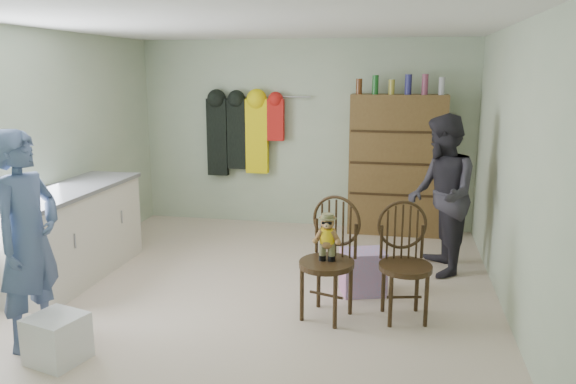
% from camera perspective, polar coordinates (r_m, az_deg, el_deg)
% --- Properties ---
extents(ground_plane, '(5.00, 5.00, 0.00)m').
position_cam_1_polar(ground_plane, '(5.53, -3.00, -9.99)').
color(ground_plane, beige).
rests_on(ground_plane, ground).
extents(room_walls, '(5.00, 5.00, 5.00)m').
position_cam_1_polar(room_walls, '(5.66, -1.83, 7.04)').
color(room_walls, '#B7C6A6').
rests_on(room_walls, ground).
extents(counter, '(0.64, 1.86, 0.94)m').
position_cam_1_polar(counter, '(6.14, -21.00, -3.88)').
color(counter, silver).
rests_on(counter, ground).
extents(plastic_tub, '(0.45, 0.43, 0.35)m').
position_cam_1_polar(plastic_tub, '(4.56, -22.41, -13.60)').
color(plastic_tub, white).
rests_on(plastic_tub, ground).
extents(chair_front, '(0.58, 0.58, 1.05)m').
position_cam_1_polar(chair_front, '(4.81, 4.23, -5.82)').
color(chair_front, '#332212').
rests_on(chair_front, ground).
extents(chair_far, '(0.54, 0.54, 1.01)m').
position_cam_1_polar(chair_far, '(4.90, 11.72, -6.47)').
color(chair_far, '#332212').
rests_on(chair_far, ground).
extents(striped_bag, '(0.48, 0.42, 0.42)m').
position_cam_1_polar(striped_bag, '(5.45, 7.63, -8.05)').
color(striped_bag, pink).
rests_on(striped_bag, ground).
extents(person_left, '(0.45, 0.64, 1.68)m').
position_cam_1_polar(person_left, '(4.67, -24.89, -4.48)').
color(person_left, '#465981').
rests_on(person_left, ground).
extents(person_right, '(0.75, 0.90, 1.67)m').
position_cam_1_polar(person_right, '(5.99, 15.30, -0.31)').
color(person_right, '#2D2B33').
rests_on(person_right, ground).
extents(dresser, '(1.20, 0.39, 2.05)m').
position_cam_1_polar(dresser, '(7.35, 10.98, 2.76)').
color(dresser, brown).
rests_on(dresser, ground).
extents(coat_rack, '(1.42, 0.12, 1.09)m').
position_cam_1_polar(coat_rack, '(7.68, -4.67, 5.92)').
color(coat_rack, '#99999E').
rests_on(coat_rack, ground).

